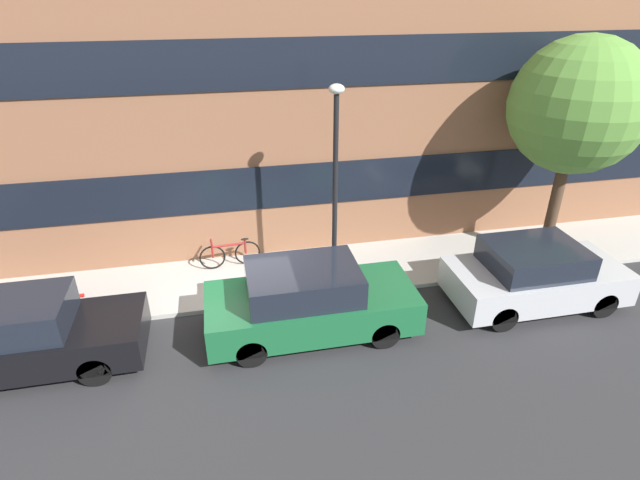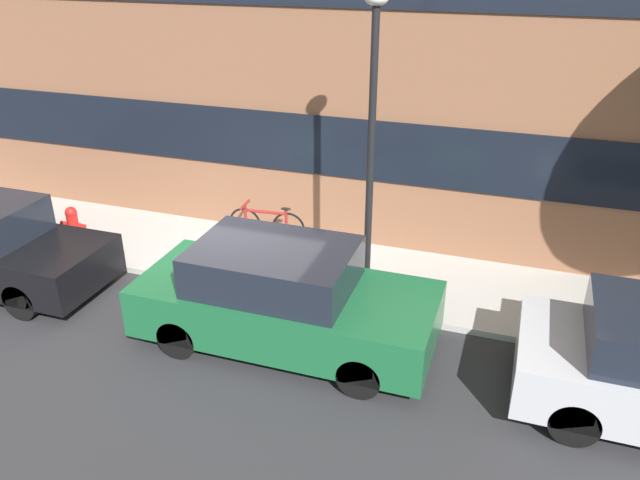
% 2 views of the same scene
% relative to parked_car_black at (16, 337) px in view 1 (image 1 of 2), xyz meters
% --- Properties ---
extents(ground_plane, '(56.00, 56.00, 0.00)m').
position_rel_parked_car_black_xyz_m(ground_plane, '(4.13, 1.05, -0.72)').
color(ground_plane, '#2B2B2D').
extents(sidewalk_strip, '(28.00, 2.31, 0.10)m').
position_rel_parked_car_black_xyz_m(sidewalk_strip, '(4.13, 2.20, -0.67)').
color(sidewalk_strip, '#B2AFA8').
rests_on(sidewalk_strip, ground_plane).
extents(rowhouse_facade, '(28.00, 1.02, 8.84)m').
position_rel_parked_car_black_xyz_m(rowhouse_facade, '(4.13, 3.80, 3.70)').
color(rowhouse_facade, brown).
rests_on(rowhouse_facade, ground_plane).
extents(parked_car_black, '(4.39, 1.62, 1.49)m').
position_rel_parked_car_black_xyz_m(parked_car_black, '(0.00, 0.00, 0.00)').
color(parked_car_black, black).
rests_on(parked_car_black, ground_plane).
extents(parked_car_green, '(4.25, 1.79, 1.52)m').
position_rel_parked_car_black_xyz_m(parked_car_green, '(5.47, 0.00, 0.02)').
color(parked_car_green, '#195B33').
rests_on(parked_car_green, ground_plane).
extents(parked_car_silver, '(3.83, 1.79, 1.46)m').
position_rel_parked_car_black_xyz_m(parked_car_silver, '(10.56, 0.00, -0.01)').
color(parked_car_silver, '#B2B5BA').
rests_on(parked_car_silver, ground_plane).
extents(fire_hydrant, '(0.54, 0.30, 0.72)m').
position_rel_parked_car_black_xyz_m(fire_hydrant, '(0.53, 1.63, -0.26)').
color(fire_hydrant, red).
rests_on(fire_hydrant, sidewalk_strip).
extents(bicycle, '(1.51, 0.44, 0.74)m').
position_rel_parked_car_black_xyz_m(bicycle, '(3.99, 2.83, -0.25)').
color(bicycle, black).
rests_on(bicycle, sidewalk_strip).
extents(street_tree, '(3.09, 3.09, 5.43)m').
position_rel_parked_car_black_xyz_m(street_tree, '(12.03, 1.71, 3.24)').
color(street_tree, '#473323').
rests_on(street_tree, sidewalk_strip).
extents(lamp_post, '(0.32, 0.32, 4.63)m').
position_rel_parked_car_black_xyz_m(lamp_post, '(6.32, 1.42, 2.24)').
color(lamp_post, black).
rests_on(lamp_post, sidewalk_strip).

